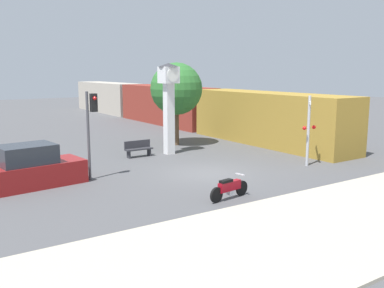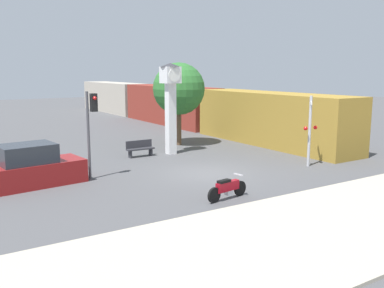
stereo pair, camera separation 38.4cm
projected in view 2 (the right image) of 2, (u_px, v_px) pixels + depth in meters
The scene contains 10 objects.
ground_plane at pixel (208, 173), 20.34m from camera, with size 120.00×120.00×0.00m, color #4C4C4F.
sidewalk_strip at pixel (345, 220), 13.84m from camera, with size 36.00×6.00×0.10m.
motorcycle at pixel (227, 188), 16.18m from camera, with size 1.99×0.51×0.88m.
clock_tower at pixel (171, 95), 24.50m from camera, with size 1.13×1.13×5.24m.
freight_train at pixel (170, 105), 39.20m from camera, with size 2.80×39.57×3.40m.
traffic_light at pixel (91, 119), 18.87m from camera, with size 0.50×0.35×3.93m.
railroad_crossing_signal at pixel (310, 128), 21.51m from camera, with size 0.90×0.82×3.59m.
street_tree at pixel (179, 89), 27.40m from camera, with size 3.34×3.34×5.33m.
bench at pixel (140, 148), 24.18m from camera, with size 1.60×0.44×0.92m.
parked_car at pixel (31, 168), 18.04m from camera, with size 4.38×2.28×1.80m.
Camera 2 is at (-11.29, -16.28, 4.84)m, focal length 40.00 mm.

